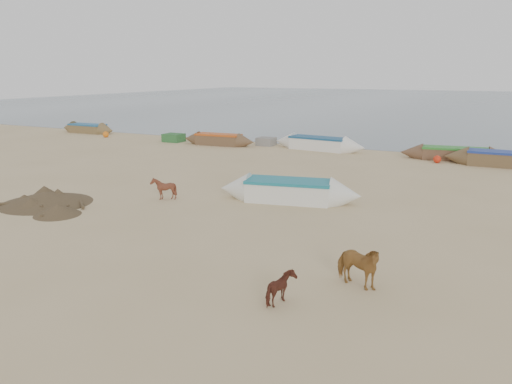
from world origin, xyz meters
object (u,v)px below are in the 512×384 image
Objects in this scene: cow_adult at (357,266)px; calf_front at (164,188)px; near_canoe at (289,191)px; calf_right at (282,289)px.

cow_adult is 10.67m from calf_front.
calf_front reaches higher than near_canoe.
cow_adult is at bearing -67.44° from near_canoe.
calf_right is at bearing 161.40° from cow_adult.
near_canoe is (4.73, 2.04, -0.02)m from calf_front.
cow_adult is 1.43× the size of calf_front.
calf_front is at bearing 80.81° from cow_adult.
near_canoe is at bearing 123.73° from calf_front.
calf_right is 0.13× the size of near_canoe.
calf_right is at bearing 61.88° from calf_front.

